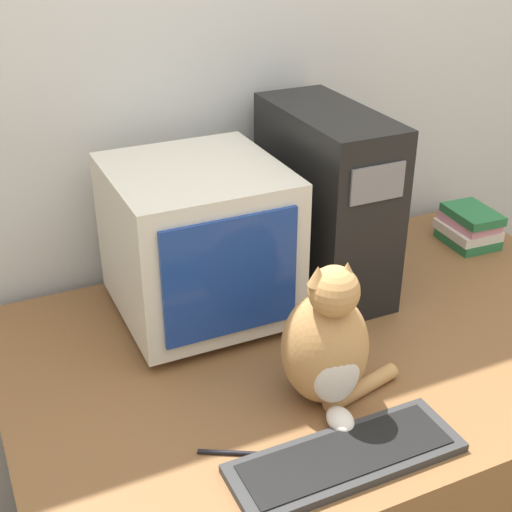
# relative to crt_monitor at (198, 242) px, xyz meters

# --- Properties ---
(wall_back) EXTENTS (7.00, 0.05, 2.50)m
(wall_back) POSITION_rel_crt_monitor_xyz_m (0.25, 0.31, 0.30)
(wall_back) COLOR silver
(wall_back) RESTS_ON ground_plane
(desk) EXTENTS (1.52, 0.96, 0.75)m
(desk) POSITION_rel_crt_monitor_xyz_m (0.25, -0.24, -0.58)
(desk) COLOR brown
(desk) RESTS_ON ground_plane
(crt_monitor) EXTENTS (0.39, 0.41, 0.38)m
(crt_monitor) POSITION_rel_crt_monitor_xyz_m (0.00, 0.00, 0.00)
(crt_monitor) COLOR beige
(crt_monitor) RESTS_ON desk
(computer_tower) EXTENTS (0.20, 0.44, 0.47)m
(computer_tower) POSITION_rel_crt_monitor_xyz_m (0.35, 0.01, 0.04)
(computer_tower) COLOR black
(computer_tower) RESTS_ON desk
(keyboard) EXTENTS (0.45, 0.15, 0.02)m
(keyboard) POSITION_rel_crt_monitor_xyz_m (0.06, -0.59, -0.19)
(keyboard) COLOR #2D2D2D
(keyboard) RESTS_ON desk
(cat) EXTENTS (0.28, 0.24, 0.33)m
(cat) POSITION_rel_crt_monitor_xyz_m (0.11, -0.42, -0.06)
(cat) COLOR #B7844C
(cat) RESTS_ON desk
(book_stack) EXTENTS (0.14, 0.18, 0.11)m
(book_stack) POSITION_rel_crt_monitor_xyz_m (0.85, 0.03, -0.15)
(book_stack) COLOR #28703D
(book_stack) RESTS_ON desk
(pen) EXTENTS (0.13, 0.08, 0.01)m
(pen) POSITION_rel_crt_monitor_xyz_m (-0.12, -0.49, -0.19)
(pen) COLOR black
(pen) RESTS_ON desk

